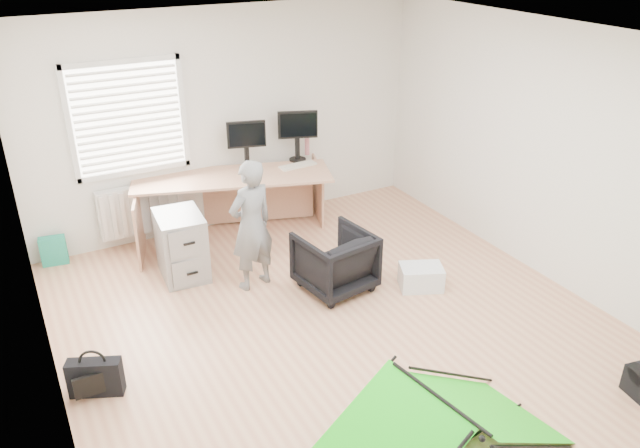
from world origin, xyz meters
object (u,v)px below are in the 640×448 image
person (251,225)px  laptop_bag (95,377)px  monitor_right (297,142)px  monitor_left (247,151)px  kite (435,432)px  office_chair (335,261)px  storage_crate (421,277)px  filing_cabinet (181,245)px  thermos (307,146)px  desk (234,206)px

person → laptop_bag: bearing=13.9°
monitor_right → monitor_left: bearing=-161.6°
kite → monitor_right: bearing=67.6°
monitor_right → office_chair: monitor_right is taller
monitor_left → storage_crate: size_ratio=1.04×
filing_cabinet → office_chair: bearing=-33.4°
thermos → laptop_bag: (-3.21, -2.41, -0.75)m
person → kite: person is taller
laptop_bag → storage_crate: bearing=25.4°
thermos → kite: 4.56m
monitor_left → storage_crate: bearing=-49.3°
laptop_bag → monitor_left: bearing=68.7°
office_chair → kite: office_chair is taller
desk → office_chair: desk is taller
monitor_right → filing_cabinet: bearing=-137.4°
desk → monitor_left: size_ratio=5.06×
monitor_right → kite: 4.40m
thermos → office_chair: size_ratio=0.31×
monitor_right → office_chair: size_ratio=0.69×
desk → person: person is taller
thermos → storage_crate: 2.46m
monitor_right → kite: bearing=-83.5°
person → storage_crate: bearing=135.8°
person → laptop_bag: 2.14m
office_chair → storage_crate: office_chair is taller
filing_cabinet → monitor_right: (1.79, 0.74, 0.67)m
thermos → monitor_left: bearing=-172.9°
monitor_left → monitor_right: bearing=13.7°
office_chair → person: person is taller
monitor_right → thermos: 0.27m
storage_crate → laptop_bag: (-3.37, -0.08, 0.04)m
monitor_left → kite: bearing=-79.2°
office_chair → kite: size_ratio=0.35×
thermos → storage_crate: bearing=-86.0°
person → office_chair: bearing=133.5°
office_chair → storage_crate: size_ratio=1.61×
person → kite: (0.16, -2.91, -0.40)m
desk → monitor_right: monitor_right is taller
kite → thermos: bearing=65.5°
office_chair → storage_crate: 0.94m
desk → laptop_bag: bearing=-116.1°
laptop_bag → office_chair: bearing=35.3°
desk → storage_crate: bearing=-40.6°
person → storage_crate: person is taller
filing_cabinet → thermos: 2.24m
person → monitor_left: bearing=-125.1°
monitor_right → storage_crate: monitor_right is taller
office_chair → laptop_bag: 2.61m
desk → thermos: 1.27m
filing_cabinet → laptop_bag: (-1.22, -1.54, -0.20)m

